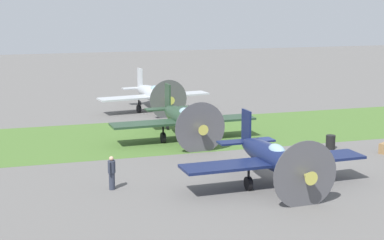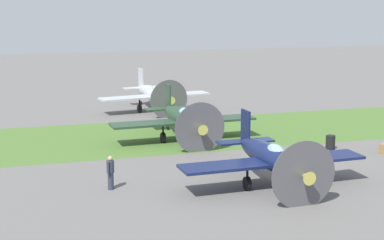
# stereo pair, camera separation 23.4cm
# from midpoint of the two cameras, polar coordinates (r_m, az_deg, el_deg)

# --- Properties ---
(ground_plane) EXTENTS (160.00, 160.00, 0.00)m
(ground_plane) POSITION_cam_midpoint_polar(r_m,az_deg,el_deg) (34.70, 8.31, -4.54)
(ground_plane) COLOR #605E5B
(grass_verge) EXTENTS (120.00, 11.00, 0.01)m
(grass_verge) POSITION_cam_midpoint_polar(r_m,az_deg,el_deg) (43.82, 2.73, -1.09)
(grass_verge) COLOR #476B2D
(grass_verge) RESTS_ON ground
(airplane_lead) EXTENTS (9.87, 7.83, 3.53)m
(airplane_lead) POSITION_cam_midpoint_polar(r_m,az_deg,el_deg) (31.14, 7.74, -3.55)
(airplane_lead) COLOR #141E47
(airplane_lead) RESTS_ON ground
(airplane_wingman) EXTENTS (10.04, 7.95, 3.58)m
(airplane_wingman) POSITION_cam_midpoint_polar(r_m,az_deg,el_deg) (40.85, -0.73, 0.15)
(airplane_wingman) COLOR #233D28
(airplane_wingman) RESTS_ON ground
(airplane_trail) EXTENTS (9.86, 7.84, 3.49)m
(airplane_trail) POSITION_cam_midpoint_polar(r_m,az_deg,el_deg) (51.83, -3.48, 2.47)
(airplane_trail) COLOR #B2B7BC
(airplane_trail) RESTS_ON ground
(ground_crew_chief) EXTENTS (0.40, 0.54, 1.73)m
(ground_crew_chief) POSITION_cam_midpoint_polar(r_m,az_deg,el_deg) (30.61, -7.51, -4.90)
(ground_crew_chief) COLOR #2D3342
(ground_crew_chief) RESTS_ON ground
(fuel_drum) EXTENTS (0.60, 0.60, 0.90)m
(fuel_drum) POSITION_cam_midpoint_polar(r_m,az_deg,el_deg) (39.58, 13.14, -2.07)
(fuel_drum) COLOR black
(fuel_drum) RESTS_ON ground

